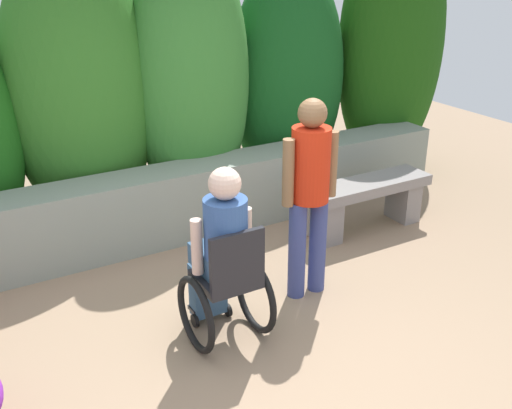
% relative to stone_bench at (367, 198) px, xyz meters
% --- Properties ---
extents(ground_plane, '(13.00, 13.00, 0.00)m').
position_rel_stone_bench_xyz_m(ground_plane, '(-1.95, -1.30, -0.33)').
color(ground_plane, '#94785E').
extents(stone_retaining_wall, '(6.58, 0.46, 0.70)m').
position_rel_stone_bench_xyz_m(stone_retaining_wall, '(-1.95, 0.78, 0.02)').
color(stone_retaining_wall, gray).
rests_on(stone_retaining_wall, ground).
extents(hedge_backdrop, '(7.55, 1.16, 3.10)m').
position_rel_stone_bench_xyz_m(hedge_backdrop, '(-1.38, 1.40, 1.04)').
color(hedge_backdrop, '#205927').
rests_on(hedge_backdrop, ground).
extents(stone_bench, '(1.35, 0.38, 0.52)m').
position_rel_stone_bench_xyz_m(stone_bench, '(0.00, 0.00, 0.00)').
color(stone_bench, gray).
rests_on(stone_bench, ground).
extents(person_in_wheelchair, '(0.53, 0.66, 1.33)m').
position_rel_stone_bench_xyz_m(person_in_wheelchair, '(-2.06, -0.91, 0.29)').
color(person_in_wheelchair, black).
rests_on(person_in_wheelchair, ground).
extents(person_standing_companion, '(0.49, 0.30, 1.62)m').
position_rel_stone_bench_xyz_m(person_standing_companion, '(-1.19, -0.70, 0.60)').
color(person_standing_companion, '#37417B').
rests_on(person_standing_companion, ground).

